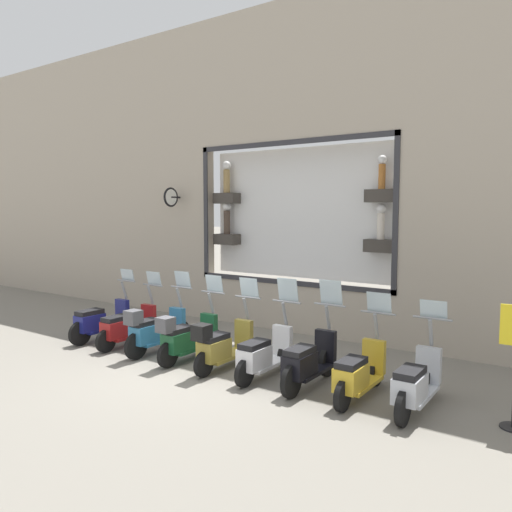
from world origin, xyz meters
TOP-DOWN VIEW (x-y plane):
  - ground_plane at (0.00, 0.00)m, footprint 120.00×120.00m
  - building_facade at (3.60, 0.00)m, footprint 1.19×36.00m
  - scooter_silver_0 at (0.31, -4.01)m, footprint 1.80×0.61m
  - scooter_yellow_1 at (0.30, -3.12)m, footprint 1.79×0.61m
  - scooter_black_2 at (0.31, -2.22)m, footprint 1.81×0.61m
  - scooter_white_3 at (0.31, -1.33)m, footprint 1.79×0.60m
  - scooter_olive_4 at (0.24, -0.44)m, footprint 1.79×0.60m
  - scooter_green_5 at (0.24, 0.45)m, footprint 1.80×0.60m
  - scooter_teal_6 at (0.25, 1.34)m, footprint 1.81×0.60m
  - scooter_red_7 at (0.30, 2.23)m, footprint 1.80×0.61m
  - scooter_navy_8 at (0.31, 3.12)m, footprint 1.81×0.61m

SIDE VIEW (x-z plane):
  - ground_plane at x=0.00m, z-range 0.00..0.00m
  - scooter_yellow_1 at x=0.30m, z-range -0.37..1.21m
  - scooter_red_7 at x=0.30m, z-range -0.35..1.20m
  - scooter_white_3 at x=0.31m, z-range -0.42..1.26m
  - scooter_silver_0 at x=0.31m, z-range -0.34..1.20m
  - scooter_navy_8 at x=0.31m, z-range -0.34..1.21m
  - scooter_black_2 at x=0.31m, z-range -0.41..1.31m
  - scooter_olive_4 at x=0.24m, z-range -0.35..1.27m
  - scooter_green_5 at x=0.24m, z-range -0.33..1.27m
  - scooter_teal_6 at x=0.25m, z-range -0.33..1.30m
  - building_facade at x=3.60m, z-range 0.06..7.88m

